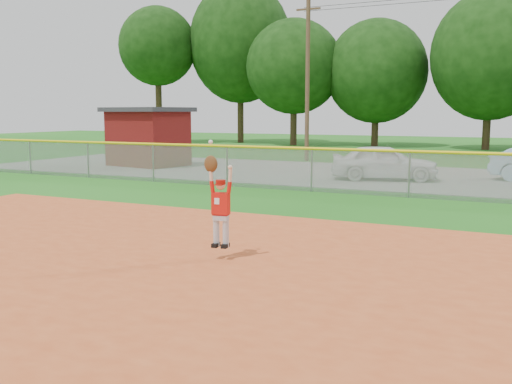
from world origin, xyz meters
TOP-DOWN VIEW (x-y plane):
  - ground at (0.00, 0.00)m, footprint 120.00×120.00m
  - clay_infield at (0.00, -3.00)m, footprint 24.00×16.00m
  - parking_strip at (0.00, 16.00)m, footprint 44.00×10.00m
  - car_white_a at (-1.81, 14.37)m, footprint 4.52×2.74m
  - utility_shed at (-14.25, 15.50)m, footprint 4.50×3.79m
  - outfield_fence at (0.00, 10.00)m, footprint 40.06×0.10m
  - power_lines at (1.00, 22.00)m, footprint 19.40×0.24m
  - tree_line at (0.96, 37.90)m, footprint 62.37×13.00m
  - ballplayer at (-1.65, 0.44)m, footprint 0.56×0.26m

SIDE VIEW (x-z plane):
  - ground at x=0.00m, z-range 0.00..0.00m
  - parking_strip at x=0.00m, z-range 0.00..0.03m
  - clay_infield at x=0.00m, z-range 0.00..0.04m
  - car_white_a at x=-1.81m, z-range 0.03..1.47m
  - outfield_fence at x=0.00m, z-range 0.11..1.66m
  - ballplayer at x=-1.65m, z-range 0.11..2.09m
  - utility_shed at x=-14.25m, z-range 0.03..3.03m
  - power_lines at x=1.00m, z-range 0.18..9.18m
  - tree_line at x=0.96m, z-range 0.32..14.75m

